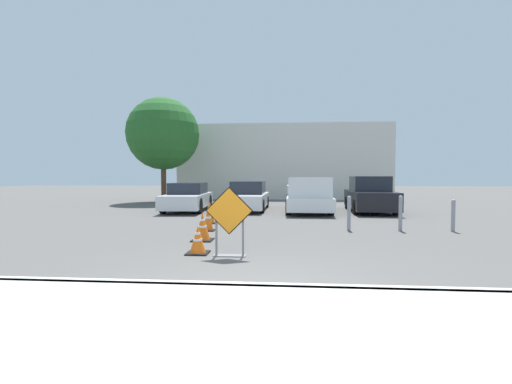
{
  "coord_description": "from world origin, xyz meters",
  "views": [
    {
      "loc": [
        0.36,
        -4.64,
        1.62
      ],
      "look_at": [
        -0.53,
        6.81,
        1.11
      ],
      "focal_mm": 24.0,
      "sensor_mm": 36.0,
      "label": 1
    }
  ],
  "objects_px": {
    "pickup_truck": "(308,197)",
    "parked_car_third": "(370,196)",
    "traffic_cone_third": "(208,218)",
    "traffic_cone_fourth": "(210,212)",
    "road_closed_sign": "(229,218)",
    "bollard_second": "(401,212)",
    "traffic_cone_second": "(203,227)",
    "parked_car_second": "(248,197)",
    "traffic_cone_nearest": "(198,240)",
    "bollard_third": "(453,215)",
    "bollard_nearest": "(349,212)",
    "parked_car_nearest": "(188,197)"
  },
  "relations": [
    {
      "from": "pickup_truck",
      "to": "parked_car_third",
      "type": "height_order",
      "value": "parked_car_third"
    },
    {
      "from": "traffic_cone_third",
      "to": "traffic_cone_fourth",
      "type": "height_order",
      "value": "traffic_cone_third"
    },
    {
      "from": "road_closed_sign",
      "to": "bollard_second",
      "type": "bearing_deg",
      "value": 38.59
    },
    {
      "from": "traffic_cone_second",
      "to": "traffic_cone_fourth",
      "type": "distance_m",
      "value": 3.26
    },
    {
      "from": "parked_car_second",
      "to": "traffic_cone_nearest",
      "type": "bearing_deg",
      "value": 91.01
    },
    {
      "from": "pickup_truck",
      "to": "bollard_third",
      "type": "distance_m",
      "value": 6.58
    },
    {
      "from": "pickup_truck",
      "to": "road_closed_sign",
      "type": "bearing_deg",
      "value": 77.3
    },
    {
      "from": "traffic_cone_nearest",
      "to": "bollard_third",
      "type": "bearing_deg",
      "value": 26.8
    },
    {
      "from": "traffic_cone_second",
      "to": "bollard_third",
      "type": "relative_size",
      "value": 0.75
    },
    {
      "from": "road_closed_sign",
      "to": "traffic_cone_fourth",
      "type": "bearing_deg",
      "value": 106.53
    },
    {
      "from": "traffic_cone_second",
      "to": "bollard_nearest",
      "type": "xyz_separation_m",
      "value": [
        4.03,
        1.97,
        0.2
      ]
    },
    {
      "from": "road_closed_sign",
      "to": "bollard_third",
      "type": "distance_m",
      "value": 7.12
    },
    {
      "from": "traffic_cone_nearest",
      "to": "bollard_second",
      "type": "relative_size",
      "value": 0.55
    },
    {
      "from": "traffic_cone_fourth",
      "to": "road_closed_sign",
      "type": "bearing_deg",
      "value": -73.47
    },
    {
      "from": "traffic_cone_third",
      "to": "bollard_second",
      "type": "distance_m",
      "value": 5.76
    },
    {
      "from": "bollard_second",
      "to": "bollard_third",
      "type": "distance_m",
      "value": 1.52
    },
    {
      "from": "traffic_cone_third",
      "to": "bollard_third",
      "type": "bearing_deg",
      "value": 3.03
    },
    {
      "from": "parked_car_third",
      "to": "bollard_second",
      "type": "xyz_separation_m",
      "value": [
        -0.51,
        -5.71,
        -0.18
      ]
    },
    {
      "from": "traffic_cone_fourth",
      "to": "pickup_truck",
      "type": "bearing_deg",
      "value": 47.79
    },
    {
      "from": "parked_car_nearest",
      "to": "pickup_truck",
      "type": "height_order",
      "value": "pickup_truck"
    },
    {
      "from": "traffic_cone_second",
      "to": "parked_car_second",
      "type": "xyz_separation_m",
      "value": [
        0.35,
        8.17,
        0.29
      ]
    },
    {
      "from": "traffic_cone_second",
      "to": "parked_car_second",
      "type": "height_order",
      "value": "parked_car_second"
    },
    {
      "from": "parked_car_third",
      "to": "bollard_nearest",
      "type": "relative_size",
      "value": 4.16
    },
    {
      "from": "parked_car_second",
      "to": "pickup_truck",
      "type": "xyz_separation_m",
      "value": [
        2.85,
        -0.87,
        0.08
      ]
    },
    {
      "from": "traffic_cone_third",
      "to": "parked_car_second",
      "type": "bearing_deg",
      "value": 85.22
    },
    {
      "from": "pickup_truck",
      "to": "bollard_third",
      "type": "bearing_deg",
      "value": 127.25
    },
    {
      "from": "road_closed_sign",
      "to": "parked_car_third",
      "type": "distance_m",
      "value": 10.67
    },
    {
      "from": "parked_car_nearest",
      "to": "parked_car_second",
      "type": "height_order",
      "value": "parked_car_second"
    },
    {
      "from": "traffic_cone_fourth",
      "to": "parked_car_third",
      "type": "distance_m",
      "value": 7.94
    },
    {
      "from": "traffic_cone_nearest",
      "to": "bollard_second",
      "type": "bearing_deg",
      "value": 33.0
    },
    {
      "from": "traffic_cone_fourth",
      "to": "bollard_second",
      "type": "distance_m",
      "value": 6.18
    },
    {
      "from": "parked_car_third",
      "to": "bollard_second",
      "type": "relative_size",
      "value": 4.08
    },
    {
      "from": "pickup_truck",
      "to": "bollard_nearest",
      "type": "height_order",
      "value": "pickup_truck"
    },
    {
      "from": "traffic_cone_second",
      "to": "parked_car_nearest",
      "type": "distance_m",
      "value": 8.01
    },
    {
      "from": "traffic_cone_fourth",
      "to": "parked_car_second",
      "type": "height_order",
      "value": "parked_car_second"
    },
    {
      "from": "road_closed_sign",
      "to": "parked_car_third",
      "type": "height_order",
      "value": "parked_car_third"
    },
    {
      "from": "bollard_third",
      "to": "bollard_nearest",
      "type": "bearing_deg",
      "value": -180.0
    },
    {
      "from": "bollard_second",
      "to": "parked_car_third",
      "type": "bearing_deg",
      "value": 84.85
    },
    {
      "from": "parked_car_second",
      "to": "bollard_nearest",
      "type": "height_order",
      "value": "parked_car_second"
    },
    {
      "from": "traffic_cone_second",
      "to": "pickup_truck",
      "type": "bearing_deg",
      "value": 66.35
    },
    {
      "from": "traffic_cone_second",
      "to": "bollard_second",
      "type": "relative_size",
      "value": 0.67
    },
    {
      "from": "parked_car_second",
      "to": "bollard_nearest",
      "type": "xyz_separation_m",
      "value": [
        3.68,
        -6.2,
        -0.09
      ]
    },
    {
      "from": "parked_car_nearest",
      "to": "bollard_third",
      "type": "relative_size",
      "value": 4.82
    },
    {
      "from": "traffic_cone_nearest",
      "to": "bollard_nearest",
      "type": "distance_m",
      "value": 5.12
    },
    {
      "from": "parked_car_nearest",
      "to": "parked_car_third",
      "type": "xyz_separation_m",
      "value": [
        8.57,
        0.08,
        0.12
      ]
    },
    {
      "from": "traffic_cone_third",
      "to": "pickup_truck",
      "type": "xyz_separation_m",
      "value": [
        3.4,
        5.71,
        0.33
      ]
    },
    {
      "from": "parked_car_nearest",
      "to": "pickup_truck",
      "type": "relative_size",
      "value": 0.87
    },
    {
      "from": "bollard_nearest",
      "to": "bollard_third",
      "type": "distance_m",
      "value": 3.03
    },
    {
      "from": "traffic_cone_nearest",
      "to": "traffic_cone_third",
      "type": "distance_m",
      "value": 3.09
    },
    {
      "from": "parked_car_second",
      "to": "bollard_third",
      "type": "height_order",
      "value": "parked_car_second"
    }
  ]
}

